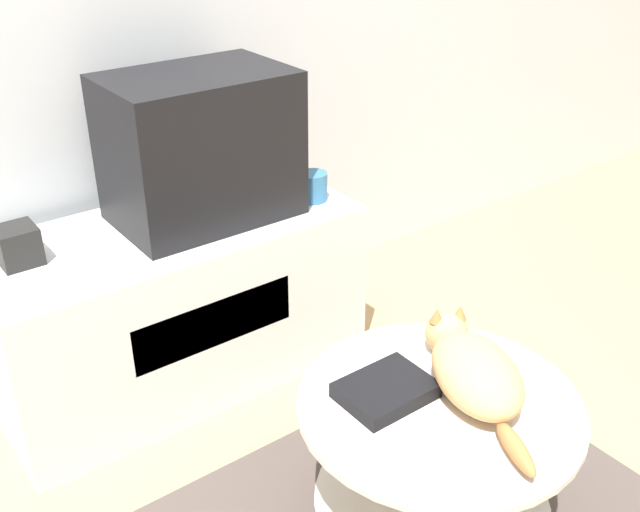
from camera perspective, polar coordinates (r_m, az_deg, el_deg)
tv_stand at (r=2.55m, az=-10.87°, el=-3.54°), size 1.20×0.54×0.57m
tv at (r=2.38m, az=-9.07°, el=8.18°), size 0.56×0.38×0.47m
speaker at (r=2.29m, az=-22.04°, el=0.75°), size 0.11×0.11×0.11m
mug at (r=2.53m, az=-0.51°, el=5.31°), size 0.09×0.09×0.10m
coffee_table at (r=1.95m, az=8.80°, el=-14.64°), size 0.69×0.69×0.42m
dvd_box at (r=1.84m, az=5.04°, el=-10.15°), size 0.22×0.17×0.04m
cat at (r=1.86m, az=11.55°, el=-8.43°), size 0.31×0.52×0.14m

